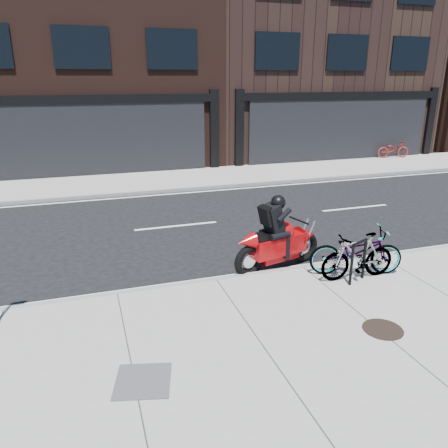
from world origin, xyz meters
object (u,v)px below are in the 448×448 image
object	(u,v)px
bike_rack	(358,258)
bicycle_rear	(358,256)
motorcycle	(282,239)
utility_grate	(143,381)
manhole_cover	(383,329)
bicycle_front	(356,251)
bicycle_far	(393,149)

from	to	relation	value
bike_rack	bicycle_rear	world-z (taller)	bicycle_rear
motorcycle	utility_grate	xyz separation A→B (m)	(-3.54, -3.14, -0.56)
utility_grate	bike_rack	bearing A→B (deg)	21.13
manhole_cover	utility_grate	distance (m)	3.96
bike_rack	utility_grate	bearing A→B (deg)	-158.87
motorcycle	utility_grate	bearing A→B (deg)	-152.47
bicycle_rear	manhole_cover	world-z (taller)	bicycle_rear
motorcycle	manhole_cover	xyz separation A→B (m)	(0.42, -3.06, -0.56)
bicycle_front	manhole_cover	size ratio (longest dim) A/B	2.94
manhole_cover	motorcycle	bearing A→B (deg)	97.74
bike_rack	bicycle_front	size ratio (longest dim) A/B	0.45
bike_rack	motorcycle	world-z (taller)	motorcycle
bicycle_far	bicycle_front	bearing A→B (deg)	148.57
bike_rack	bicycle_far	bearing A→B (deg)	49.37
bicycle_far	manhole_cover	world-z (taller)	bicycle_far
bike_rack	bicycle_far	world-z (taller)	bike_rack
bicycle_rear	motorcycle	size ratio (longest dim) A/B	0.72
motorcycle	utility_grate	world-z (taller)	motorcycle
bike_rack	bicycle_far	distance (m)	15.73
manhole_cover	bicycle_rear	bearing A→B (deg)	68.84
manhole_cover	utility_grate	xyz separation A→B (m)	(-3.96, -0.08, 0.00)
bicycle_far	utility_grate	size ratio (longest dim) A/B	2.23
utility_grate	manhole_cover	bearing A→B (deg)	1.10
utility_grate	motorcycle	bearing A→B (deg)	41.55
motorcycle	bicycle_rear	bearing A→B (deg)	-61.67
bicycle_rear	utility_grate	world-z (taller)	bicycle_rear
bicycle_far	utility_grate	distance (m)	20.20
bicycle_rear	utility_grate	distance (m)	5.06
motorcycle	bike_rack	bearing A→B (deg)	-66.54
bike_rack	manhole_cover	world-z (taller)	bike_rack
motorcycle	manhole_cover	distance (m)	3.14
bicycle_far	motorcycle	bearing A→B (deg)	142.66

